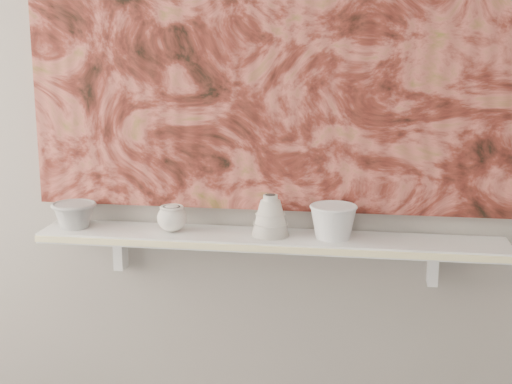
% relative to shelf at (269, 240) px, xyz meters
% --- Properties ---
extents(wall_back, '(3.60, 0.00, 3.60)m').
position_rel_shelf_xyz_m(wall_back, '(0.00, 0.09, 0.44)').
color(wall_back, gray).
rests_on(wall_back, floor).
extents(shelf, '(1.40, 0.18, 0.03)m').
position_rel_shelf_xyz_m(shelf, '(0.00, 0.00, 0.00)').
color(shelf, white).
rests_on(shelf, wall_back).
extents(shelf_stripe, '(1.40, 0.01, 0.02)m').
position_rel_shelf_xyz_m(shelf_stripe, '(0.00, -0.09, 0.00)').
color(shelf_stripe, '#F5E8A3').
rests_on(shelf_stripe, shelf).
extents(bracket_left, '(0.03, 0.06, 0.12)m').
position_rel_shelf_xyz_m(bracket_left, '(-0.49, 0.06, -0.07)').
color(bracket_left, white).
rests_on(bracket_left, wall_back).
extents(bracket_right, '(0.03, 0.06, 0.12)m').
position_rel_shelf_xyz_m(bracket_right, '(0.49, 0.06, -0.07)').
color(bracket_right, white).
rests_on(bracket_right, wall_back).
extents(painting, '(1.50, 0.02, 1.10)m').
position_rel_shelf_xyz_m(painting, '(0.00, 0.08, 0.62)').
color(painting, maroon).
rests_on(painting, wall_back).
extents(house_motif, '(0.09, 0.00, 0.08)m').
position_rel_shelf_xyz_m(house_motif, '(0.45, 0.07, 0.32)').
color(house_motif, black).
rests_on(house_motif, painting).
extents(bowl_grey, '(0.15, 0.15, 0.08)m').
position_rel_shelf_xyz_m(bowl_grey, '(-0.61, 0.00, 0.06)').
color(bowl_grey, gray).
rests_on(bowl_grey, shelf).
extents(cup_cream, '(0.09, 0.09, 0.08)m').
position_rel_shelf_xyz_m(cup_cream, '(-0.30, 0.00, 0.06)').
color(cup_cream, beige).
rests_on(cup_cream, shelf).
extents(bell_vessel, '(0.12, 0.12, 0.12)m').
position_rel_shelf_xyz_m(bell_vessel, '(0.00, 0.00, 0.08)').
color(bell_vessel, beige).
rests_on(bell_vessel, shelf).
extents(bowl_white, '(0.17, 0.17, 0.10)m').
position_rel_shelf_xyz_m(bowl_white, '(0.19, 0.00, 0.07)').
color(bowl_white, silver).
rests_on(bowl_white, shelf).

